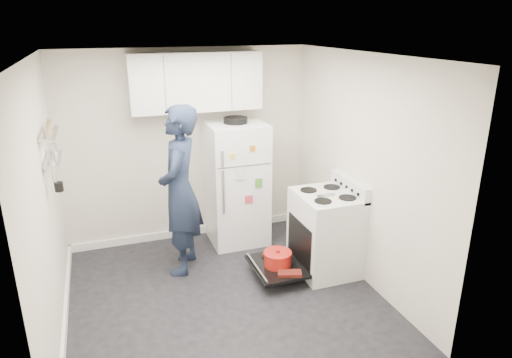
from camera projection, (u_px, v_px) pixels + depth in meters
name	position (u px, v px, depth m)	size (l,w,h in m)	color
room	(218.00, 190.00, 4.53)	(3.21, 3.21, 2.51)	black
electric_range	(324.00, 233.00, 5.28)	(0.66, 0.76, 1.10)	silver
open_oven_door	(277.00, 262.00, 5.19)	(0.55, 0.70, 0.24)	black
refrigerator	(236.00, 183.00, 5.93)	(0.72, 0.74, 1.67)	white
upper_cabinets	(196.00, 82.00, 5.52)	(1.60, 0.33, 0.70)	silver
wall_shelf_rack	(51.00, 146.00, 4.31)	(0.14, 0.60, 0.61)	#B2B2B7
person	(180.00, 191.00, 5.15)	(0.71, 0.47, 1.96)	#192238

